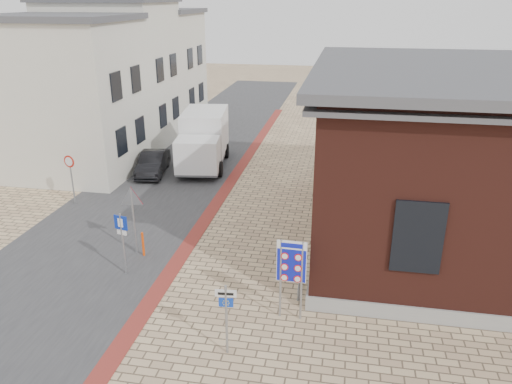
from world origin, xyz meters
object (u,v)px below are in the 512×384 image
Objects in this scene: sedan at (153,163)px; box_truck at (203,139)px; parking_sign at (122,234)px; bollard at (143,244)px; essen_sign at (226,310)px; border_sign at (291,264)px.

box_truck is (2.36, 1.90, 0.96)m from sedan.
parking_sign is 2.38× the size of bollard.
parking_sign reaches higher than essen_sign.
box_truck is 15.22m from border_sign.
parking_sign is (-6.00, 1.50, -0.30)m from border_sign.
sedan is at bearing 114.09° from essen_sign.
essen_sign reaches higher than sedan.
box_truck is 2.86× the size of essen_sign.
border_sign is 1.22× the size of essen_sign.
sedan is 14.89m from border_sign.
border_sign is (6.64, -13.69, 0.29)m from box_truck.
parking_sign reaches higher than sedan.
border_sign is 2.49m from essen_sign.
box_truck is 6.25× the size of bollard.
essen_sign is (5.14, -15.62, -0.19)m from box_truck.
sedan is at bearing 118.85° from parking_sign.
essen_sign is at bearing -70.73° from sedan.
essen_sign is at bearing -126.18° from border_sign.
essen_sign is at bearing -24.67° from parking_sign.
box_truck reaches higher than border_sign.
parking_sign is at bearing -94.96° from box_truck.
bollard is (-5.88, 2.84, -1.37)m from border_sign.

